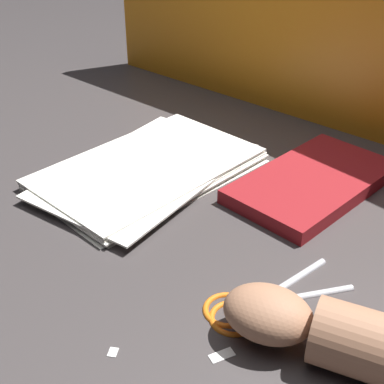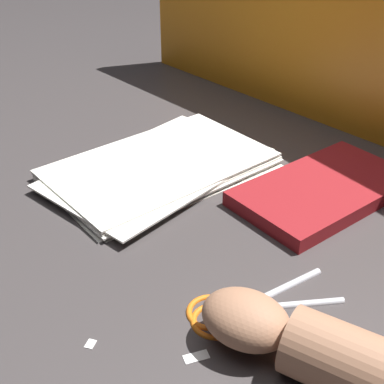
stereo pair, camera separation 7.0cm
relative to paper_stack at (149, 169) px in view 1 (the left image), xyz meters
name	(u,v)px [view 1 (the left image)]	position (x,y,z in m)	size (l,w,h in m)	color
ground_plane	(176,225)	(0.13, -0.08, -0.01)	(6.00, 6.00, 0.00)	#3D3838
backdrop_panel_left	(256,13)	(-0.05, 0.36, 0.17)	(0.74, 0.03, 0.36)	orange
paper_stack	(149,169)	(0.00, 0.00, 0.00)	(0.25, 0.37, 0.02)	white
book_closed	(313,182)	(0.22, 0.13, 0.00)	(0.17, 0.28, 0.02)	maroon
scissors	(252,303)	(0.30, -0.14, 0.00)	(0.13, 0.19, 0.01)	silver
paper_scrap_mid	(222,355)	(0.32, -0.22, -0.01)	(0.02, 0.03, 0.00)	white
paper_scrap_far	(113,352)	(0.23, -0.29, -0.01)	(0.01, 0.02, 0.00)	white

